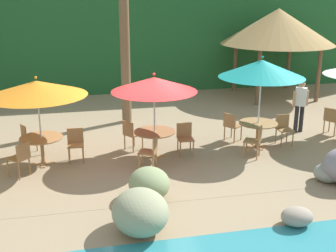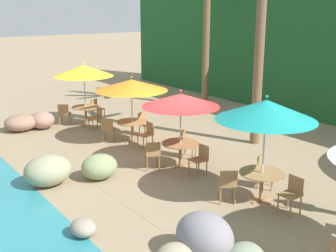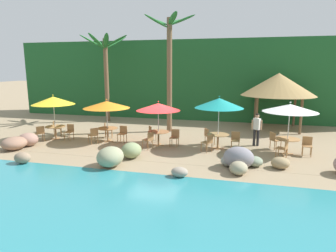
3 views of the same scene
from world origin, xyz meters
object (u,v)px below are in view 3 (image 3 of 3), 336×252
(chair_white_seaward, at_px, (307,145))
(chair_white_left, at_px, (284,148))
(chair_yellow_seaward, at_px, (70,131))
(chair_orange_left, at_px, (94,134))
(dining_table_red, at_px, (158,134))
(chair_red_left, at_px, (149,139))
(chair_yellow_inland, at_px, (56,127))
(umbrella_red, at_px, (158,107))
(chair_red_inland, at_px, (152,132))
(dining_table_teal, at_px, (218,137))
(chair_teal_seaward, at_px, (235,139))
(dining_table_orange, at_px, (108,130))
(umbrella_white, at_px, (290,108))
(chair_yellow_left, at_px, (40,133))
(dining_table_yellow, at_px, (55,128))
(chair_white_inland, at_px, (274,139))
(chair_teal_inland, at_px, (208,135))
(umbrella_teal, at_px, (219,103))
(palm_tree_nearest, at_px, (106,62))
(umbrella_yellow, at_px, (53,101))
(chair_teal_left, at_px, (208,142))
(umbrella_orange, at_px, (107,105))
(dining_table_white, at_px, (287,141))
(palm_tree_second, at_px, (169,58))
(chair_orange_seaward, at_px, (123,133))
(palapa_hut, at_px, (278,84))
(chair_red_seaward, at_px, (175,136))
(chair_orange_inland, at_px, (107,129))
(waiter_in_white, at_px, (257,127))

(chair_white_seaward, relative_size, chair_white_left, 1.00)
(chair_yellow_seaward, distance_m, chair_orange_left, 1.80)
(dining_table_red, distance_m, chair_red_left, 0.86)
(chair_yellow_inland, bearing_deg, umbrella_red, -4.86)
(chair_white_left, bearing_deg, chair_red_inland, 167.60)
(chair_yellow_seaward, height_order, dining_table_teal, chair_yellow_seaward)
(chair_yellow_inland, distance_m, chair_white_left, 12.53)
(umbrella_red, relative_size, chair_teal_seaward, 2.67)
(dining_table_orange, bearing_deg, umbrella_white, -0.70)
(chair_yellow_seaward, distance_m, chair_yellow_left, 1.52)
(umbrella_red, height_order, dining_table_teal, umbrella_red)
(dining_table_orange, height_order, dining_table_red, same)
(dining_table_yellow, xyz_separation_m, dining_table_teal, (9.01, 0.32, 0.00))
(chair_white_inland, bearing_deg, chair_teal_inland, 178.38)
(umbrella_teal, bearing_deg, palm_tree_nearest, 146.97)
(chair_red_left, relative_size, umbrella_white, 0.35)
(umbrella_yellow, distance_m, chair_teal_left, 8.79)
(dining_table_yellow, xyz_separation_m, umbrella_orange, (3.05, 0.31, 1.41))
(chair_orange_left, bearing_deg, chair_teal_inland, 13.26)
(chair_yellow_inland, height_order, dining_table_white, chair_yellow_inland)
(chair_yellow_left, distance_m, palm_tree_second, 8.52)
(dining_table_orange, relative_size, chair_orange_seaward, 1.26)
(palapa_hut, bearing_deg, chair_white_seaward, -81.87)
(dining_table_yellow, distance_m, chair_white_inland, 11.74)
(chair_red_seaward, relative_size, dining_table_teal, 0.79)
(chair_yellow_seaward, relative_size, dining_table_orange, 0.79)
(chair_red_left, xyz_separation_m, umbrella_white, (6.49, 0.85, 1.66))
(umbrella_teal, bearing_deg, dining_table_orange, -179.88)
(dining_table_red, bearing_deg, chair_teal_inland, 18.01)
(chair_orange_inland, bearing_deg, chair_teal_inland, -0.90)
(chair_orange_left, height_order, chair_teal_inland, same)
(dining_table_orange, xyz_separation_m, chair_white_seaward, (10.03, -0.13, -0.10))
(chair_teal_inland, distance_m, dining_table_white, 3.85)
(umbrella_yellow, xyz_separation_m, umbrella_red, (5.98, 0.16, -0.17))
(dining_table_orange, distance_m, dining_table_white, 9.18)
(chair_orange_seaward, bearing_deg, palapa_hut, 34.45)
(dining_table_white, bearing_deg, chair_yellow_inland, 177.66)
(dining_table_red, relative_size, chair_white_inland, 1.26)
(chair_teal_seaward, xyz_separation_m, umbrella_white, (2.36, -0.22, 1.66))
(chair_yellow_left, relative_size, waiter_in_white, 0.51)
(umbrella_white, relative_size, waiter_in_white, 1.45)
(umbrella_orange, distance_m, umbrella_red, 2.94)
(umbrella_teal, relative_size, chair_teal_left, 3.03)
(chair_red_inland, height_order, dining_table_white, chair_red_inland)
(waiter_in_white, bearing_deg, chair_red_inland, -174.23)
(chair_red_seaward, bearing_deg, palm_tree_second, 108.79)
(dining_table_yellow, distance_m, umbrella_teal, 9.17)
(dining_table_yellow, bearing_deg, chair_yellow_seaward, 4.16)
(waiter_in_white, bearing_deg, chair_yellow_inland, -176.71)
(chair_red_seaward, height_order, palm_tree_second, palm_tree_second)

